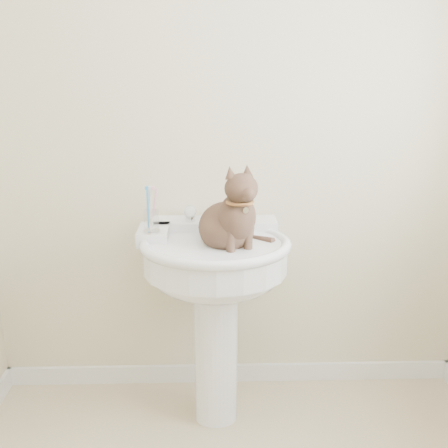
{
  "coord_description": "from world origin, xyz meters",
  "views": [
    {
      "loc": [
        -0.1,
        -1.21,
        1.49
      ],
      "look_at": [
        -0.04,
        0.8,
        0.91
      ],
      "focal_mm": 42.0,
      "sensor_mm": 36.0,
      "label": 1
    }
  ],
  "objects": [
    {
      "name": "cat",
      "position": [
        -0.02,
        0.78,
        0.92
      ],
      "size": [
        0.25,
        0.31,
        0.46
      ],
      "rotation": [
        0.0,
        0.0,
        0.42
      ],
      "color": "brown",
      "rests_on": "pedestal_sink"
    },
    {
      "name": "toothbrush_cup",
      "position": [
        -0.33,
        0.83,
        0.91
      ],
      "size": [
        0.07,
        0.07,
        0.18
      ],
      "rotation": [
        0.0,
        0.0,
        0.13
      ],
      "color": "silver",
      "rests_on": "pedestal_sink"
    },
    {
      "name": "wall_back",
      "position": [
        0.0,
        1.1,
        1.25
      ],
      "size": [
        2.2,
        0.0,
        2.5
      ],
      "primitive_type": null,
      "color": "beige",
      "rests_on": "ground"
    },
    {
      "name": "pedestal_sink",
      "position": [
        -0.08,
        0.81,
        0.68
      ],
      "size": [
        0.63,
        0.62,
        0.87
      ],
      "color": "white",
      "rests_on": "floor"
    },
    {
      "name": "baseboard_back",
      "position": [
        0.0,
        1.09,
        0.04
      ],
      "size": [
        2.2,
        0.02,
        0.09
      ],
      "primitive_type": "cube",
      "color": "white",
      "rests_on": "floor"
    },
    {
      "name": "faucet",
      "position": [
        -0.07,
        0.96,
        0.91
      ],
      "size": [
        0.28,
        0.12,
        0.14
      ],
      "color": "silver",
      "rests_on": "pedestal_sink"
    },
    {
      "name": "soap_bar",
      "position": [
        -0.02,
        1.05,
        0.88
      ],
      "size": [
        0.1,
        0.07,
        0.03
      ],
      "primitive_type": "cube",
      "rotation": [
        0.0,
        0.0,
        0.22
      ],
      "color": "red",
      "rests_on": "pedestal_sink"
    }
  ]
}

